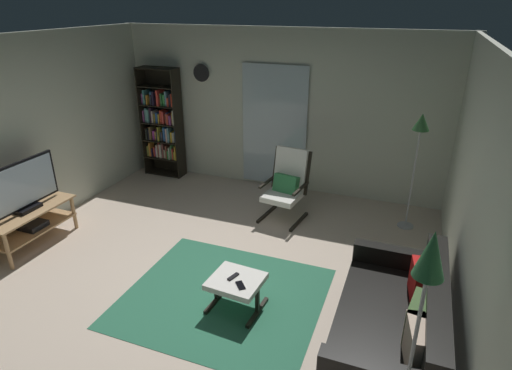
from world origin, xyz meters
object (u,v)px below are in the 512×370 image
at_px(bookshelf_near_tv, 162,124).
at_px(ottoman, 236,284).
at_px(lounge_armchair, 287,183).
at_px(television, 22,187).
at_px(tv_stand, 31,222).
at_px(floor_lamp_by_shelf, 420,135).
at_px(cell_phone, 240,285).
at_px(leather_sofa, 395,326).
at_px(wall_clock, 201,73).
at_px(tv_remote, 233,277).
at_px(floor_lamp_by_sofa, 425,288).

distance_m(bookshelf_near_tv, ottoman, 4.10).
bearing_deg(lounge_armchair, television, -145.72).
bearing_deg(tv_stand, floor_lamp_by_shelf, 26.34).
xyz_separation_m(bookshelf_near_tv, floor_lamp_by_shelf, (4.27, -0.54, 0.41)).
height_order(lounge_armchair, cell_phone, lounge_armchair).
xyz_separation_m(television, leather_sofa, (4.56, -0.27, -0.52)).
xyz_separation_m(tv_stand, ottoman, (2.99, -0.22, -0.03)).
bearing_deg(wall_clock, television, -109.18).
bearing_deg(leather_sofa, floor_lamp_by_shelf, 90.29).
height_order(tv_stand, tv_remote, tv_stand).
bearing_deg(cell_phone, floor_lamp_by_shelf, 19.84).
bearing_deg(bookshelf_near_tv, television, -95.56).
xyz_separation_m(tv_remote, floor_lamp_by_shelf, (1.59, 2.45, 0.98)).
height_order(bookshelf_near_tv, leather_sofa, bookshelf_near_tv).
distance_m(tv_stand, leather_sofa, 4.57).
bearing_deg(television, tv_remote, -3.88).
xyz_separation_m(ottoman, floor_lamp_by_sofa, (1.66, -1.09, 1.18)).
distance_m(lounge_armchair, cell_phone, 2.27).
xyz_separation_m(leather_sofa, floor_lamp_by_sofa, (0.10, -1.04, 1.17)).
relative_size(tv_stand, leather_sofa, 0.66).
relative_size(floor_lamp_by_sofa, wall_clock, 6.36).
bearing_deg(tv_stand, floor_lamp_by_sofa, -15.70).
bearing_deg(floor_lamp_by_shelf, cell_phone, -119.84).
bearing_deg(wall_clock, ottoman, -58.06).
xyz_separation_m(lounge_armchair, tv_remote, (0.10, -2.15, -0.16)).
height_order(cell_phone, wall_clock, wall_clock).
bearing_deg(floor_lamp_by_sofa, lounge_armchair, 118.93).
xyz_separation_m(lounge_armchair, wall_clock, (-1.83, 1.00, 1.32)).
bearing_deg(lounge_armchair, wall_clock, 151.46).
bearing_deg(floor_lamp_by_sofa, tv_stand, 164.30).
height_order(tv_stand, television, television).
relative_size(tv_stand, cell_phone, 8.38).
height_order(bookshelf_near_tv, cell_phone, bookshelf_near_tv).
distance_m(television, leather_sofa, 4.59).
bearing_deg(leather_sofa, wall_clock, 137.75).
xyz_separation_m(floor_lamp_by_sofa, floor_lamp_by_shelf, (-0.11, 3.56, -0.12)).
relative_size(ottoman, cell_phone, 3.95).
distance_m(tv_remote, floor_lamp_by_sofa, 2.31).
bearing_deg(cell_phone, floor_lamp_by_sofa, -72.81).
bearing_deg(wall_clock, tv_stand, -109.24).
bearing_deg(ottoman, floor_lamp_by_shelf, 57.80).
distance_m(leather_sofa, floor_lamp_by_sofa, 1.57).
relative_size(ottoman, wall_clock, 1.90).
bearing_deg(tv_remote, bookshelf_near_tv, 149.98).
bearing_deg(cell_phone, leather_sofa, -38.94).
distance_m(bookshelf_near_tv, cell_phone, 4.22).
distance_m(cell_phone, wall_clock, 4.12).
relative_size(bookshelf_near_tv, floor_lamp_by_shelf, 1.17).
bearing_deg(bookshelf_near_tv, tv_stand, -95.62).
relative_size(bookshelf_near_tv, tv_remote, 13.36).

